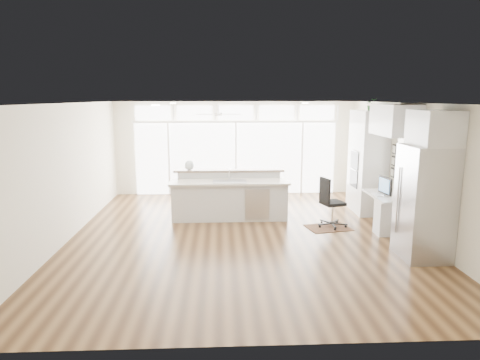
{
  "coord_description": "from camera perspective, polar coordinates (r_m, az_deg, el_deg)",
  "views": [
    {
      "loc": [
        -0.46,
        -8.45,
        2.81
      ],
      "look_at": [
        -0.03,
        0.6,
        1.06
      ],
      "focal_mm": 32.0,
      "sensor_mm": 36.0,
      "label": 1
    }
  ],
  "objects": [
    {
      "name": "keyboard",
      "position": [
        9.58,
        17.79,
        -1.87
      ],
      "size": [
        0.14,
        0.34,
        0.02
      ],
      "primitive_type": "cube",
      "rotation": [
        0.0,
        0.0,
        0.04
      ],
      "color": "white",
      "rests_on": "desk_nook"
    },
    {
      "name": "office_chair",
      "position": [
        9.59,
        12.27,
        -2.95
      ],
      "size": [
        0.69,
        0.66,
        1.09
      ],
      "primitive_type": "cube",
      "rotation": [
        0.0,
        0.0,
        0.28
      ],
      "color": "black",
      "rests_on": "floor"
    },
    {
      "name": "glass_wall",
      "position": [
        12.52,
        -0.56,
        2.87
      ],
      "size": [
        5.8,
        0.06,
        2.08
      ],
      "primitive_type": "cube",
      "color": "white",
      "rests_on": "wall_back"
    },
    {
      "name": "transom_row",
      "position": [
        12.4,
        -0.57,
        8.97
      ],
      "size": [
        5.9,
        0.06,
        0.4
      ],
      "primitive_type": "cube",
      "color": "white",
      "rests_on": "wall_back"
    },
    {
      "name": "fishbowl",
      "position": [
        10.3,
        -6.76,
        1.99
      ],
      "size": [
        0.26,
        0.26,
        0.24
      ],
      "primitive_type": "sphere",
      "rotation": [
        0.0,
        0.0,
        0.09
      ],
      "color": "silver",
      "rests_on": "kitchen_island"
    },
    {
      "name": "monitor",
      "position": [
        9.6,
        18.81,
        -0.7
      ],
      "size": [
        0.15,
        0.5,
        0.41
      ],
      "primitive_type": "cube",
      "rotation": [
        0.0,
        0.0,
        0.13
      ],
      "color": "black",
      "rests_on": "desk_nook"
    },
    {
      "name": "desk_nook",
      "position": [
        9.76,
        19.03,
        -4.07
      ],
      "size": [
        0.72,
        1.3,
        0.76
      ],
      "primitive_type": "cube",
      "color": "silver",
      "rests_on": "floor"
    },
    {
      "name": "framed_photos",
      "position": [
        10.25,
        19.84,
        2.4
      ],
      "size": [
        0.06,
        0.22,
        0.8
      ],
      "primitive_type": "cube",
      "color": "black",
      "rests_on": "wall_right"
    },
    {
      "name": "floor",
      "position": [
        8.92,
        0.41,
        -7.48
      ],
      "size": [
        7.0,
        8.0,
        0.02
      ],
      "primitive_type": "cube",
      "color": "#412814",
      "rests_on": "ground"
    },
    {
      "name": "wall_front",
      "position": [
        4.7,
        3.07,
        -7.13
      ],
      "size": [
        7.0,
        0.04,
        2.7
      ],
      "primitive_type": "cube",
      "color": "white",
      "rests_on": "floor"
    },
    {
      "name": "refrigerator",
      "position": [
        8.15,
        23.41,
        -2.79
      ],
      "size": [
        0.76,
        0.9,
        2.0
      ],
      "primitive_type": "cube",
      "color": "#AEAFB3",
      "rests_on": "floor"
    },
    {
      "name": "wall_right",
      "position": [
        9.44,
        22.15,
        1.25
      ],
      "size": [
        0.04,
        8.0,
        2.7
      ],
      "primitive_type": "cube",
      "color": "white",
      "rests_on": "floor"
    },
    {
      "name": "upper_cabinets",
      "position": [
        9.48,
        20.0,
        7.53
      ],
      "size": [
        0.64,
        1.3,
        0.64
      ],
      "primitive_type": "cube",
      "color": "silver",
      "rests_on": "wall_right"
    },
    {
      "name": "recessed_lights",
      "position": [
        8.66,
        0.36,
        10.1
      ],
      "size": [
        3.4,
        3.0,
        0.02
      ],
      "primitive_type": "cube",
      "color": "white",
      "rests_on": "ceiling"
    },
    {
      "name": "oven_cabinet",
      "position": [
        10.98,
        16.66,
        2.33
      ],
      "size": [
        0.64,
        1.2,
        2.5
      ],
      "primitive_type": "cube",
      "color": "silver",
      "rests_on": "floor"
    },
    {
      "name": "rug",
      "position": [
        9.62,
        11.68,
        -6.22
      ],
      "size": [
        1.03,
        0.84,
        0.01
      ],
      "primitive_type": "cube",
      "rotation": [
        0.0,
        0.0,
        0.22
      ],
      "color": "#361D11",
      "rests_on": "floor"
    },
    {
      "name": "potted_plant",
      "position": [
        10.87,
        17.05,
        9.43
      ],
      "size": [
        0.25,
        0.28,
        0.22
      ],
      "primitive_type": "imported",
      "rotation": [
        0.0,
        0.0,
        -0.01
      ],
      "color": "#285D27",
      "rests_on": "oven_cabinet"
    },
    {
      "name": "desk_window",
      "position": [
        9.67,
        21.28,
        2.72
      ],
      "size": [
        0.04,
        0.85,
        0.85
      ],
      "primitive_type": "cube",
      "color": "white",
      "rests_on": "wall_right"
    },
    {
      "name": "ceiling_fan",
      "position": [
        11.25,
        -2.93,
        9.26
      ],
      "size": [
        1.16,
        1.16,
        0.32
      ],
      "primitive_type": "cube",
      "color": "white",
      "rests_on": "ceiling"
    },
    {
      "name": "ceiling",
      "position": [
        8.46,
        0.43,
        10.22
      ],
      "size": [
        7.0,
        8.0,
        0.02
      ],
      "primitive_type": "cube",
      "color": "white",
      "rests_on": "wall_back"
    },
    {
      "name": "wall_back",
      "position": [
        12.54,
        -0.57,
        4.27
      ],
      "size": [
        7.0,
        0.04,
        2.7
      ],
      "primitive_type": "cube",
      "color": "white",
      "rests_on": "floor"
    },
    {
      "name": "kitchen_island",
      "position": [
        10.01,
        -1.4,
        -2.1
      ],
      "size": [
        2.77,
        1.04,
        1.1
      ],
      "primitive_type": "cube",
      "rotation": [
        0.0,
        0.0,
        0.0
      ],
      "color": "silver",
      "rests_on": "floor"
    },
    {
      "name": "wall_left",
      "position": [
        9.1,
        -22.18,
        0.91
      ],
      "size": [
        0.04,
        8.0,
        2.7
      ],
      "primitive_type": "cube",
      "color": "white",
      "rests_on": "floor"
    },
    {
      "name": "fridge_cabinet",
      "position": [
        7.99,
        24.5,
        6.32
      ],
      "size": [
        0.64,
        0.9,
        0.6
      ],
      "primitive_type": "cube",
      "color": "silver",
      "rests_on": "wall_right"
    }
  ]
}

